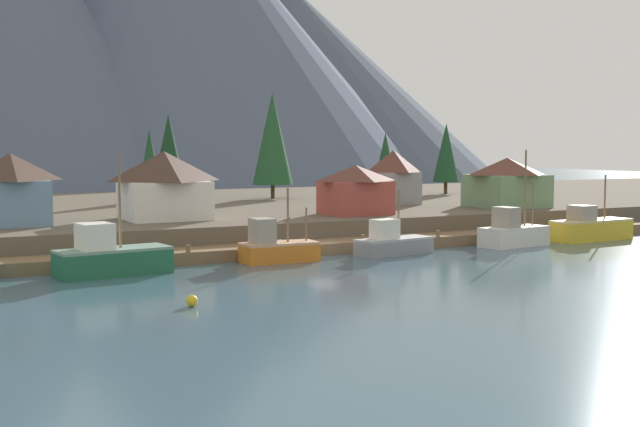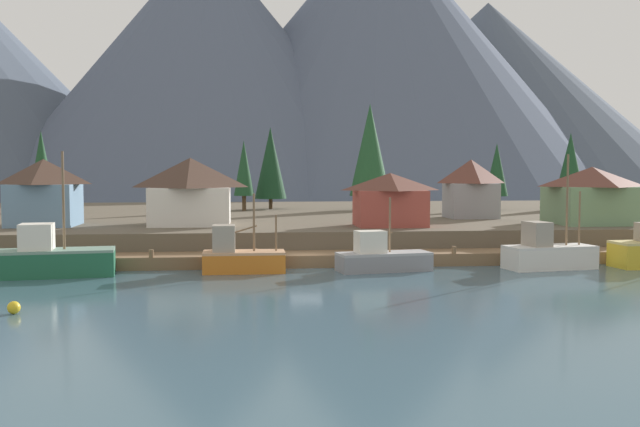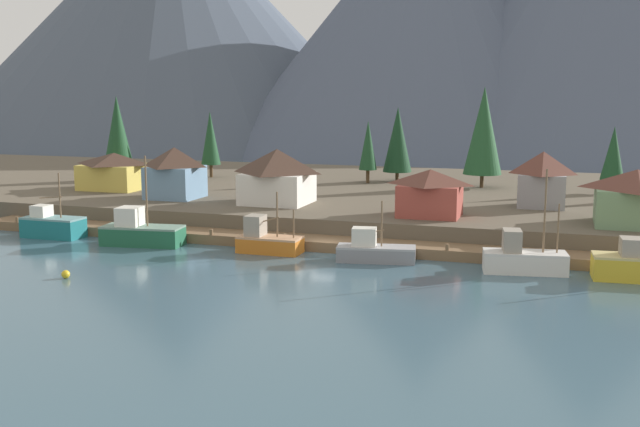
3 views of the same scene
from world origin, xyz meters
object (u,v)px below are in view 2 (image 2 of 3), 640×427
Objects in this scene: house_grey at (471,188)px; conifer_back_right at (244,168)px; conifer_near_left at (41,164)px; conifer_back_left at (271,163)px; fishing_boat_white at (548,253)px; fishing_boat_grey at (381,258)px; house_white at (190,191)px; house_blue at (44,192)px; fishing_boat_green at (53,258)px; channel_buoy at (14,308)px; conifer_near_right at (570,165)px; house_red at (390,199)px; conifer_mid_right at (497,170)px; house_green at (592,195)px; fishing_boat_orange at (240,257)px; conifer_mid_left at (370,150)px.

house_grey is 0.71× the size of conifer_back_right.
conifer_back_left is at bearing 8.08° from conifer_near_left.
fishing_boat_white is at bearing -91.89° from house_grey.
fishing_boat_white is at bearing -10.38° from fishing_boat_grey.
house_blue is (-13.54, 0.25, -0.07)m from house_white.
fishing_boat_grey is 0.84× the size of conifer_back_right.
fishing_boat_green is 1.01× the size of fishing_boat_white.
house_grey is at bearing 44.40° from channel_buoy.
conifer_back_right reaches higher than house_blue.
house_grey is at bearing -141.61° from conifer_near_right.
conifer_near_left is at bearing 123.16° from fishing_boat_grey.
fishing_boat_white is at bearing -58.01° from conifer_back_right.
house_red is 0.77× the size of conifer_mid_right.
conifer_mid_right is (-0.92, 24.21, 2.35)m from house_green.
fishing_boat_white is 1.44× the size of house_blue.
conifer_mid_right reaches higher than house_grey.
house_green is 0.78× the size of conifer_near_left.
channel_buoy is at bearing -137.43° from conifer_near_right.
fishing_boat_green is 1.02× the size of conifer_back_right.
conifer_back_right reaches higher than conifer_mid_right.
fishing_boat_orange is at bearing -56.67° from conifer_near_left.
house_red is 0.61× the size of conifer_back_left.
conifer_back_left is at bearing 60.03° from fishing_boat_green.
conifer_back_left is (-29.98, 28.91, 3.25)m from house_green.
fishing_boat_green is at bearing -141.51° from conifer_mid_right.
fishing_boat_grey is 26.55m from house_green.
channel_buoy is at bearing -103.46° from conifer_back_right.
house_green reaches higher than channel_buoy.
fishing_boat_green is 59.68m from conifer_mid_right.
house_blue is at bearing -129.88° from conifer_back_right.
conifer_near_left is (-10.71, 37.65, 7.11)m from fishing_boat_green.
house_white is 11.13× the size of channel_buoy.
conifer_near_right is at bearing 25.50° from fishing_boat_green.
house_grey is 0.73× the size of conifer_mid_right.
fishing_boat_white is 41.02m from conifer_near_right.
conifer_near_right is (47.14, 20.56, 2.56)m from house_white.
fishing_boat_orange is 44.78m from conifer_near_left.
house_white is 13.54m from house_blue.
fishing_boat_green reaches higher than fishing_boat_orange.
house_blue is 0.80× the size of house_green.
conifer_near_right is at bearing -3.98° from conifer_mid_left.
house_blue is 55.39m from conifer_mid_right.
fishing_boat_green is 1.38× the size of house_red.
conifer_back_right is at bearing 62.62° from fishing_boat_green.
fishing_boat_grey is 0.55× the size of conifer_mid_left.
fishing_boat_white reaches higher than fishing_boat_orange.
conifer_near_left is 0.93× the size of conifer_back_left.
channel_buoy is (-22.93, -14.22, -0.67)m from fishing_boat_grey.
conifer_back_left is at bearing 170.81° from conifer_mid_right.
house_red is at bearing -11.07° from house_white.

